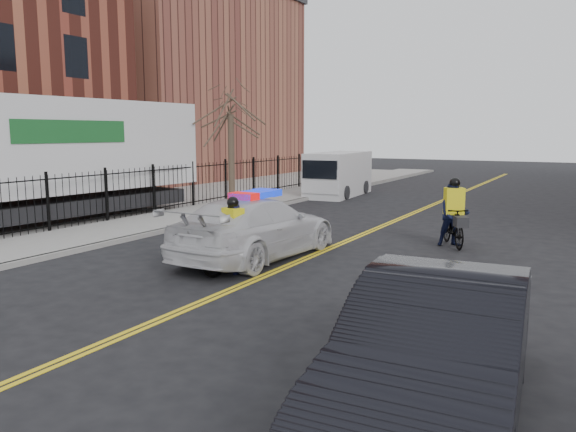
% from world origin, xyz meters
% --- Properties ---
extents(ground, '(120.00, 120.00, 0.00)m').
position_xyz_m(ground, '(0.00, 0.00, 0.00)').
color(ground, black).
rests_on(ground, ground).
extents(center_line_left, '(0.10, 60.00, 0.01)m').
position_xyz_m(center_line_left, '(-0.08, 8.00, 0.01)').
color(center_line_left, yellow).
rests_on(center_line_left, ground).
extents(center_line_right, '(0.10, 60.00, 0.01)m').
position_xyz_m(center_line_right, '(0.08, 8.00, 0.01)').
color(center_line_right, yellow).
rests_on(center_line_right, ground).
extents(sidewalk, '(3.00, 60.00, 0.15)m').
position_xyz_m(sidewalk, '(-7.50, 8.00, 0.07)').
color(sidewalk, gray).
rests_on(sidewalk, ground).
extents(curb, '(0.20, 60.00, 0.15)m').
position_xyz_m(curb, '(-6.00, 8.00, 0.07)').
color(curb, gray).
rests_on(curb, ground).
extents(iron_fence, '(0.12, 28.00, 2.00)m').
position_xyz_m(iron_fence, '(-9.00, 8.00, 1.00)').
color(iron_fence, black).
rests_on(iron_fence, ground).
extents(lot_pad, '(18.00, 60.00, 0.02)m').
position_xyz_m(lot_pad, '(-18.00, 8.00, 0.01)').
color(lot_pad, gray).
rests_on(lot_pad, ground).
extents(warehouse_far, '(14.00, 18.00, 14.00)m').
position_xyz_m(warehouse_far, '(-23.00, 24.00, 7.00)').
color(warehouse_far, brown).
rests_on(warehouse_far, ground).
extents(street_tree, '(3.20, 3.20, 4.80)m').
position_xyz_m(street_tree, '(-7.60, 10.00, 3.53)').
color(street_tree, '#3C2D23').
rests_on(street_tree, sidewalk).
extents(police_cruiser, '(2.46, 5.76, 1.82)m').
position_xyz_m(police_cruiser, '(-1.20, 1.96, 0.84)').
color(police_cruiser, silver).
rests_on(police_cruiser, ground).
extents(dark_sedan, '(2.27, 5.43, 1.75)m').
position_xyz_m(dark_sedan, '(5.28, -4.35, 0.87)').
color(dark_sedan, black).
rests_on(dark_sedan, ground).
extents(cargo_van, '(2.43, 5.64, 2.31)m').
position_xyz_m(cargo_van, '(-5.49, 16.80, 1.13)').
color(cargo_van, silver).
rests_on(cargo_van, ground).
extents(semi_trailer, '(4.09, 14.90, 4.58)m').
position_xyz_m(semi_trailer, '(-11.00, 1.93, 2.60)').
color(semi_trailer, silver).
rests_on(semi_trailer, ground).
extents(cyclist_near, '(1.23, 2.01, 1.86)m').
position_xyz_m(cyclist_near, '(-0.80, 0.30, 0.65)').
color(cyclist_near, black).
rests_on(cyclist_near, ground).
extents(cyclist_far, '(1.50, 2.05, 2.06)m').
position_xyz_m(cyclist_far, '(3.06, 6.15, 0.81)').
color(cyclist_far, black).
rests_on(cyclist_far, ground).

